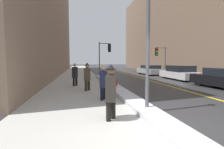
{
  "coord_description": "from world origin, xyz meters",
  "views": [
    {
      "loc": [
        -1.85,
        -3.72,
        1.66
      ],
      "look_at": [
        -0.4,
        4.0,
        1.05
      ],
      "focal_mm": 28.0,
      "sensor_mm": 36.0,
      "label": 1
    }
  ],
  "objects_px": {
    "pedestrian_in_glasses": "(75,73)",
    "parked_car_silver": "(150,70)",
    "lamp_post": "(148,12)",
    "pedestrian_trailing": "(103,81)",
    "parked_car_white": "(180,73)",
    "traffic_light_far": "(160,55)",
    "pedestrian_in_fedora": "(111,90)",
    "fire_hydrant": "(115,83)",
    "pedestrian_nearside": "(87,75)",
    "traffic_light_near": "(106,52)"
  },
  "relations": [
    {
      "from": "pedestrian_in_glasses",
      "to": "pedestrian_nearside",
      "type": "bearing_deg",
      "value": 31.52
    },
    {
      "from": "parked_car_white",
      "to": "pedestrian_trailing",
      "type": "bearing_deg",
      "value": 131.32
    },
    {
      "from": "pedestrian_nearside",
      "to": "parked_car_silver",
      "type": "distance_m",
      "value": 13.15
    },
    {
      "from": "fire_hydrant",
      "to": "parked_car_silver",
      "type": "bearing_deg",
      "value": 57.43
    },
    {
      "from": "lamp_post",
      "to": "fire_hydrant",
      "type": "relative_size",
      "value": 7.68
    },
    {
      "from": "traffic_light_far",
      "to": "pedestrian_in_glasses",
      "type": "xyz_separation_m",
      "value": [
        -9.18,
        -6.5,
        -1.53
      ]
    },
    {
      "from": "fire_hydrant",
      "to": "traffic_light_far",
      "type": "bearing_deg",
      "value": 50.74
    },
    {
      "from": "traffic_light_near",
      "to": "pedestrian_nearside",
      "type": "bearing_deg",
      "value": -107.66
    },
    {
      "from": "traffic_light_near",
      "to": "traffic_light_far",
      "type": "distance_m",
      "value": 6.09
    },
    {
      "from": "traffic_light_far",
      "to": "pedestrian_in_fedora",
      "type": "distance_m",
      "value": 15.87
    },
    {
      "from": "pedestrian_trailing",
      "to": "fire_hydrant",
      "type": "bearing_deg",
      "value": 171.15
    },
    {
      "from": "traffic_light_near",
      "to": "lamp_post",
      "type": "bearing_deg",
      "value": -95.71
    },
    {
      "from": "pedestrian_in_fedora",
      "to": "pedestrian_in_glasses",
      "type": "xyz_separation_m",
      "value": [
        -1.14,
        7.1,
        -0.03
      ]
    },
    {
      "from": "pedestrian_in_fedora",
      "to": "pedestrian_nearside",
      "type": "height_order",
      "value": "pedestrian_nearside"
    },
    {
      "from": "traffic_light_near",
      "to": "fire_hydrant",
      "type": "xyz_separation_m",
      "value": [
        -0.73,
        -8.7,
        -2.3
      ]
    },
    {
      "from": "pedestrian_in_fedora",
      "to": "fire_hydrant",
      "type": "distance_m",
      "value": 5.45
    },
    {
      "from": "parked_car_silver",
      "to": "fire_hydrant",
      "type": "xyz_separation_m",
      "value": [
        -6.43,
        -10.07,
        -0.21
      ]
    },
    {
      "from": "traffic_light_far",
      "to": "pedestrian_nearside",
      "type": "xyz_separation_m",
      "value": [
        -8.46,
        -8.62,
        -1.5
      ]
    },
    {
      "from": "lamp_post",
      "to": "parked_car_silver",
      "type": "bearing_deg",
      "value": 66.69
    },
    {
      "from": "pedestrian_in_fedora",
      "to": "parked_car_silver",
      "type": "xyz_separation_m",
      "value": [
        7.66,
        15.35,
        -0.3
      ]
    },
    {
      "from": "parked_car_white",
      "to": "traffic_light_near",
      "type": "bearing_deg",
      "value": 52.82
    },
    {
      "from": "lamp_post",
      "to": "pedestrian_trailing",
      "type": "relative_size",
      "value": 3.7
    },
    {
      "from": "parked_car_white",
      "to": "fire_hydrant",
      "type": "relative_size",
      "value": 6.22
    },
    {
      "from": "pedestrian_in_fedora",
      "to": "parked_car_silver",
      "type": "relative_size",
      "value": 0.36
    },
    {
      "from": "parked_car_white",
      "to": "pedestrian_in_glasses",
      "type": "bearing_deg",
      "value": 104.32
    },
    {
      "from": "parked_car_white",
      "to": "parked_car_silver",
      "type": "height_order",
      "value": "parked_car_white"
    },
    {
      "from": "pedestrian_trailing",
      "to": "parked_car_silver",
      "type": "distance_m",
      "value": 14.86
    },
    {
      "from": "traffic_light_far",
      "to": "pedestrian_in_fedora",
      "type": "height_order",
      "value": "traffic_light_far"
    },
    {
      "from": "traffic_light_far",
      "to": "traffic_light_near",
      "type": "bearing_deg",
      "value": -7.33
    },
    {
      "from": "pedestrian_nearside",
      "to": "parked_car_white",
      "type": "bearing_deg",
      "value": 130.85
    },
    {
      "from": "traffic_light_near",
      "to": "parked_car_white",
      "type": "bearing_deg",
      "value": -39.81
    },
    {
      "from": "pedestrian_in_fedora",
      "to": "pedestrian_nearside",
      "type": "bearing_deg",
      "value": -162.3
    },
    {
      "from": "lamp_post",
      "to": "pedestrian_in_glasses",
      "type": "bearing_deg",
      "value": 110.2
    },
    {
      "from": "traffic_light_near",
      "to": "fire_hydrant",
      "type": "height_order",
      "value": "traffic_light_near"
    },
    {
      "from": "parked_car_white",
      "to": "pedestrian_nearside",
      "type": "bearing_deg",
      "value": 117.86
    },
    {
      "from": "traffic_light_far",
      "to": "parked_car_white",
      "type": "distance_m",
      "value": 4.51
    },
    {
      "from": "traffic_light_far",
      "to": "parked_car_silver",
      "type": "height_order",
      "value": "traffic_light_far"
    },
    {
      "from": "pedestrian_nearside",
      "to": "parked_car_white",
      "type": "xyz_separation_m",
      "value": [
        8.39,
        4.47,
        -0.27
      ]
    },
    {
      "from": "lamp_post",
      "to": "pedestrian_in_fedora",
      "type": "height_order",
      "value": "lamp_post"
    },
    {
      "from": "lamp_post",
      "to": "pedestrian_in_fedora",
      "type": "bearing_deg",
      "value": -157.76
    },
    {
      "from": "traffic_light_far",
      "to": "pedestrian_trailing",
      "type": "bearing_deg",
      "value": 50.77
    },
    {
      "from": "lamp_post",
      "to": "pedestrian_trailing",
      "type": "distance_m",
      "value": 3.31
    },
    {
      "from": "traffic_light_near",
      "to": "pedestrian_in_glasses",
      "type": "bearing_deg",
      "value": -117.06
    },
    {
      "from": "pedestrian_in_glasses",
      "to": "parked_car_silver",
      "type": "relative_size",
      "value": 0.34
    },
    {
      "from": "lamp_post",
      "to": "pedestrian_in_glasses",
      "type": "height_order",
      "value": "lamp_post"
    },
    {
      "from": "parked_car_white",
      "to": "fire_hydrant",
      "type": "bearing_deg",
      "value": 121.61
    },
    {
      "from": "traffic_light_near",
      "to": "parked_car_silver",
      "type": "height_order",
      "value": "traffic_light_near"
    },
    {
      "from": "pedestrian_nearside",
      "to": "pedestrian_in_glasses",
      "type": "xyz_separation_m",
      "value": [
        -0.72,
        2.11,
        -0.03
      ]
    },
    {
      "from": "parked_car_white",
      "to": "fire_hydrant",
      "type": "distance_m",
      "value": 7.93
    },
    {
      "from": "pedestrian_in_fedora",
      "to": "lamp_post",
      "type": "bearing_deg",
      "value": 125.05
    }
  ]
}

